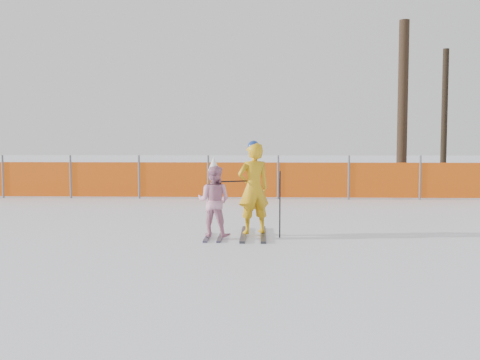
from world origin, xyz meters
The scene contains 6 objects.
ground centered at (0.00, 0.00, 0.00)m, with size 120.00×120.00×0.00m, color white.
adult centered at (0.21, 0.99, 0.82)m, with size 0.67×1.57×1.65m.
child centered at (-0.45, 0.71, 0.63)m, with size 0.67×0.92×1.38m.
ski_poles centered at (0.44, 0.80, 0.68)m, with size 1.01×0.20×1.14m.
safety_fence centered at (-2.38, 7.00, 0.56)m, with size 17.75×0.06×1.25m.
tree_trunks centered at (5.52, 10.06, 2.70)m, with size 2.24×2.09×5.57m.
Camera 1 is at (0.34, -8.21, 1.61)m, focal length 40.00 mm.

